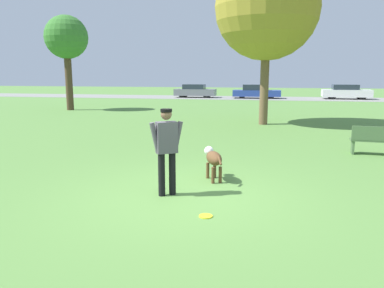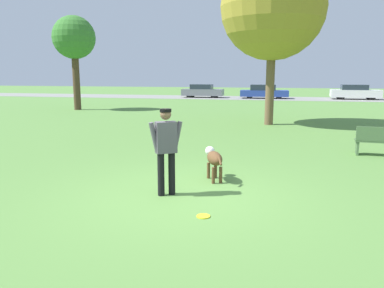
{
  "view_description": "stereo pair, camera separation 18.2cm",
  "coord_description": "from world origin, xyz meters",
  "px_view_note": "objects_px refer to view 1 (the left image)",
  "views": [
    {
      "loc": [
        1.56,
        -6.6,
        2.27
      ],
      "look_at": [
        0.01,
        0.6,
        0.9
      ],
      "focal_mm": 35.0,
      "sensor_mm": 36.0,
      "label": 1
    },
    {
      "loc": [
        1.74,
        -6.56,
        2.27
      ],
      "look_at": [
        0.01,
        0.6,
        0.9
      ],
      "focal_mm": 35.0,
      "sensor_mm": 36.0,
      "label": 2
    }
  ],
  "objects_px": {
    "tree_mid_center": "(267,8)",
    "person": "(167,145)",
    "tree_far_left": "(66,39)",
    "parked_car_blue": "(256,92)",
    "parked_car_grey": "(195,91)",
    "park_bench": "(377,140)",
    "dog": "(213,159)",
    "parked_car_white": "(346,92)",
    "frisbee": "(206,216)"
  },
  "relations": [
    {
      "from": "dog",
      "to": "park_bench",
      "type": "relative_size",
      "value": 0.7
    },
    {
      "from": "parked_car_blue",
      "to": "parked_car_white",
      "type": "height_order",
      "value": "parked_car_white"
    },
    {
      "from": "tree_mid_center",
      "to": "tree_far_left",
      "type": "relative_size",
      "value": 1.26
    },
    {
      "from": "frisbee",
      "to": "tree_mid_center",
      "type": "bearing_deg",
      "value": 87.11
    },
    {
      "from": "person",
      "to": "park_bench",
      "type": "bearing_deg",
      "value": 11.27
    },
    {
      "from": "dog",
      "to": "parked_car_grey",
      "type": "height_order",
      "value": "parked_car_grey"
    },
    {
      "from": "tree_far_left",
      "to": "parked_car_grey",
      "type": "bearing_deg",
      "value": 70.48
    },
    {
      "from": "tree_far_left",
      "to": "park_bench",
      "type": "relative_size",
      "value": 4.16
    },
    {
      "from": "dog",
      "to": "parked_car_blue",
      "type": "relative_size",
      "value": 0.22
    },
    {
      "from": "parked_car_grey",
      "to": "park_bench",
      "type": "xyz_separation_m",
      "value": [
        10.54,
        -25.51,
        -0.19
      ]
    },
    {
      "from": "person",
      "to": "dog",
      "type": "distance_m",
      "value": 1.49
    },
    {
      "from": "person",
      "to": "dog",
      "type": "relative_size",
      "value": 1.67
    },
    {
      "from": "dog",
      "to": "tree_mid_center",
      "type": "relative_size",
      "value": 0.13
    },
    {
      "from": "frisbee",
      "to": "tree_far_left",
      "type": "relative_size",
      "value": 0.04
    },
    {
      "from": "tree_mid_center",
      "to": "park_bench",
      "type": "xyz_separation_m",
      "value": [
        3.34,
        -6.19,
        -4.7
      ]
    },
    {
      "from": "park_bench",
      "to": "parked_car_white",
      "type": "bearing_deg",
      "value": -94.18
    },
    {
      "from": "dog",
      "to": "tree_mid_center",
      "type": "distance_m",
      "value": 10.76
    },
    {
      "from": "dog",
      "to": "parked_car_blue",
      "type": "xyz_separation_m",
      "value": [
        -0.37,
        28.95,
        0.16
      ]
    },
    {
      "from": "park_bench",
      "to": "parked_car_blue",
      "type": "bearing_deg",
      "value": -75.98
    },
    {
      "from": "person",
      "to": "tree_mid_center",
      "type": "xyz_separation_m",
      "value": [
        1.51,
        10.88,
        4.18
      ]
    },
    {
      "from": "person",
      "to": "tree_mid_center",
      "type": "distance_m",
      "value": 11.75
    },
    {
      "from": "person",
      "to": "parked_car_blue",
      "type": "relative_size",
      "value": 0.36
    },
    {
      "from": "tree_far_left",
      "to": "dog",
      "type": "bearing_deg",
      "value": -50.83
    },
    {
      "from": "parked_car_blue",
      "to": "person",
      "type": "bearing_deg",
      "value": -93.43
    },
    {
      "from": "parked_car_grey",
      "to": "parked_car_white",
      "type": "height_order",
      "value": "parked_car_white"
    },
    {
      "from": "person",
      "to": "park_bench",
      "type": "xyz_separation_m",
      "value": [
        4.85,
        4.69,
        -0.52
      ]
    },
    {
      "from": "tree_mid_center",
      "to": "parked_car_white",
      "type": "bearing_deg",
      "value": 70.39
    },
    {
      "from": "tree_far_left",
      "to": "park_bench",
      "type": "distance_m",
      "value": 19.52
    },
    {
      "from": "tree_far_left",
      "to": "parked_car_grey",
      "type": "relative_size",
      "value": 1.46
    },
    {
      "from": "tree_mid_center",
      "to": "person",
      "type": "bearing_deg",
      "value": -97.91
    },
    {
      "from": "parked_car_grey",
      "to": "parked_car_blue",
      "type": "bearing_deg",
      "value": -0.58
    },
    {
      "from": "park_bench",
      "to": "person",
      "type": "bearing_deg",
      "value": 48.01
    },
    {
      "from": "tree_far_left",
      "to": "frisbee",
      "type": "bearing_deg",
      "value": -54.22
    },
    {
      "from": "tree_far_left",
      "to": "parked_car_grey",
      "type": "xyz_separation_m",
      "value": [
        5.22,
        14.73,
        -3.84
      ]
    },
    {
      "from": "person",
      "to": "tree_far_left",
      "type": "distance_m",
      "value": 19.26
    },
    {
      "from": "dog",
      "to": "tree_far_left",
      "type": "xyz_separation_m",
      "value": [
        -11.61,
        14.25,
        4.01
      ]
    },
    {
      "from": "parked_car_blue",
      "to": "frisbee",
      "type": "bearing_deg",
      "value": -91.73
    },
    {
      "from": "dog",
      "to": "tree_mid_center",
      "type": "bearing_deg",
      "value": -30.0
    },
    {
      "from": "tree_mid_center",
      "to": "parked_car_grey",
      "type": "relative_size",
      "value": 1.84
    },
    {
      "from": "parked_car_grey",
      "to": "parked_car_blue",
      "type": "xyz_separation_m",
      "value": [
        6.02,
        -0.03,
        -0.0
      ]
    },
    {
      "from": "tree_mid_center",
      "to": "tree_far_left",
      "type": "distance_m",
      "value": 13.27
    },
    {
      "from": "tree_mid_center",
      "to": "park_bench",
      "type": "bearing_deg",
      "value": -61.65
    },
    {
      "from": "tree_far_left",
      "to": "parked_car_white",
      "type": "xyz_separation_m",
      "value": [
        19.48,
        15.2,
        -3.81
      ]
    },
    {
      "from": "tree_far_left",
      "to": "parked_car_white",
      "type": "bearing_deg",
      "value": 37.97
    },
    {
      "from": "frisbee",
      "to": "parked_car_white",
      "type": "height_order",
      "value": "parked_car_white"
    },
    {
      "from": "person",
      "to": "parked_car_white",
      "type": "relative_size",
      "value": 0.38
    },
    {
      "from": "person",
      "to": "tree_mid_center",
      "type": "height_order",
      "value": "tree_mid_center"
    },
    {
      "from": "tree_mid_center",
      "to": "parked_car_grey",
      "type": "distance_m",
      "value": 21.11
    },
    {
      "from": "frisbee",
      "to": "person",
      "type": "bearing_deg",
      "value": 134.24
    },
    {
      "from": "frisbee",
      "to": "parked_car_grey",
      "type": "relative_size",
      "value": 0.06
    }
  ]
}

